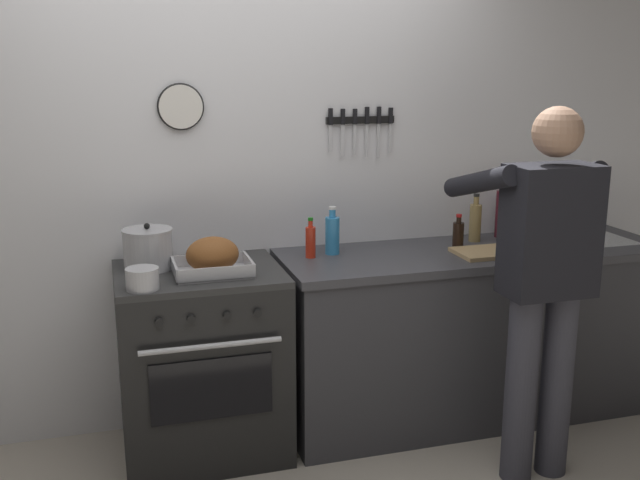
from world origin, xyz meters
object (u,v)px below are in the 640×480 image
object	(u,v)px
person_cook	(544,272)
roasting_pan	(213,258)
bottle_dish_soap	(332,234)
stove	(202,362)
bottle_vinegar	(475,222)
bottle_hot_sauce	(311,241)
saucepan	(142,279)
bottle_cooking_oil	(516,224)
cutting_board	(491,252)
stock_pot	(148,249)
bottle_wine_red	(503,212)
bottle_soy_sauce	(458,234)

from	to	relation	value
person_cook	roasting_pan	xyz separation A→B (m)	(-1.35, 0.55, 0.03)
person_cook	bottle_dish_soap	size ratio (longest dim) A/B	6.92
roasting_pan	stove	bearing A→B (deg)	123.01
bottle_vinegar	bottle_hot_sauce	world-z (taller)	bottle_vinegar
person_cook	roasting_pan	size ratio (longest dim) A/B	4.72
saucepan	bottle_cooking_oil	bearing A→B (deg)	7.68
person_cook	cutting_board	distance (m)	0.52
roasting_pan	saucepan	distance (m)	0.35
person_cook	bottle_hot_sauce	bearing A→B (deg)	47.47
cutting_board	stove	bearing A→B (deg)	175.53
stock_pot	bottle_hot_sauce	bearing A→B (deg)	-1.55
stove	bottle_cooking_oil	bearing A→B (deg)	1.16
roasting_pan	bottle_cooking_oil	bearing A→B (deg)	4.21
stove	roasting_pan	xyz separation A→B (m)	(0.05, -0.08, 0.53)
bottle_wine_red	bottle_vinegar	distance (m)	0.20
bottle_cooking_oil	bottle_soy_sauce	bearing A→B (deg)	178.51
stove	bottle_dish_soap	distance (m)	0.88
bottle_cooking_oil	stock_pot	bearing A→B (deg)	177.96
stove	bottle_hot_sauce	xyz separation A→B (m)	(0.56, 0.08, 0.53)
roasting_pan	saucepan	bearing A→B (deg)	-156.03
bottle_soy_sauce	bottle_dish_soap	xyz separation A→B (m)	(-0.65, 0.08, 0.03)
stove	bottle_soy_sauce	bearing A→B (deg)	1.80
roasting_pan	bottle_soy_sauce	bearing A→B (deg)	5.64
bottle_hot_sauce	bottle_cooking_oil	xyz separation A→B (m)	(1.10, -0.05, 0.03)
cutting_board	bottle_wine_red	world-z (taller)	bottle_wine_red
roasting_pan	bottle_dish_soap	xyz separation A→B (m)	(0.63, 0.20, 0.02)
bottle_wine_red	roasting_pan	bearing A→B (deg)	-169.85
stove	bottle_hot_sauce	size ratio (longest dim) A/B	4.52
person_cook	cutting_board	world-z (taller)	person_cook
roasting_pan	bottle_soy_sauce	distance (m)	1.29
cutting_board	bottle_soy_sauce	world-z (taller)	bottle_soy_sauce
roasting_pan	bottle_vinegar	world-z (taller)	bottle_vinegar
roasting_pan	stock_pot	world-z (taller)	stock_pot
bottle_wine_red	bottle_cooking_oil	bearing A→B (deg)	-97.01
saucepan	bottle_soy_sauce	xyz separation A→B (m)	(1.60, 0.27, 0.03)
bottle_vinegar	stock_pot	bearing A→B (deg)	-178.10
stock_pot	saucepan	world-z (taller)	stock_pot
stove	bottle_hot_sauce	world-z (taller)	bottle_hot_sauce
saucepan	bottle_cooking_oil	distance (m)	1.94
bottle_vinegar	bottle_hot_sauce	xyz separation A→B (m)	(-0.93, -0.08, -0.02)
bottle_wine_red	bottle_vinegar	size ratio (longest dim) A/B	1.27
person_cook	bottle_wine_red	xyz separation A→B (m)	(0.28, 0.84, 0.09)
bottle_dish_soap	stock_pot	bearing A→B (deg)	-178.88
bottle_vinegar	bottle_hot_sauce	bearing A→B (deg)	-175.24
bottle_vinegar	bottle_hot_sauce	size ratio (longest dim) A/B	1.29
person_cook	bottle_hot_sauce	distance (m)	1.11
stock_pot	saucepan	bearing A→B (deg)	-98.25
roasting_pan	bottle_soy_sauce	size ratio (longest dim) A/B	1.97
stove	cutting_board	xyz separation A→B (m)	(1.44, -0.11, 0.46)
bottle_hot_sauce	bottle_wine_red	bearing A→B (deg)	6.46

